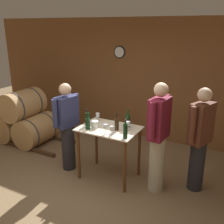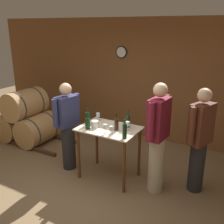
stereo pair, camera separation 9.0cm
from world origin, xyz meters
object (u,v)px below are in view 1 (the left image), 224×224
(wine_glass_near_left, at_px, (98,115))
(wine_bottle_center, at_px, (117,124))
(wine_bottle_far_right, at_px, (125,131))
(person_visitor_with_scarf, at_px, (67,125))
(wine_glass_far_side, at_px, (128,124))
(wine_bottle_left, at_px, (88,123))
(wine_bottle_right, at_px, (128,120))
(ice_bucket, at_px, (95,124))
(person_visitor_bearded, at_px, (158,136))
(wine_bottle_far_left, at_px, (88,119))
(person_host, at_px, (200,138))
(wine_glass_near_center, at_px, (106,127))
(wine_glass_near_right, at_px, (112,129))

(wine_glass_near_left, bearing_deg, wine_bottle_center, -25.21)
(wine_bottle_far_right, height_order, person_visitor_with_scarf, person_visitor_with_scarf)
(wine_bottle_far_right, height_order, wine_glass_far_side, wine_bottle_far_right)
(wine_bottle_left, bearing_deg, person_visitor_with_scarf, 168.39)
(wine_bottle_left, height_order, person_visitor_with_scarf, person_visitor_with_scarf)
(wine_bottle_center, distance_m, wine_bottle_right, 0.24)
(wine_bottle_right, xyz_separation_m, wine_glass_far_side, (0.07, -0.14, -0.01))
(wine_bottle_far_right, xyz_separation_m, person_visitor_with_scarf, (-1.20, 0.14, -0.19))
(ice_bucket, distance_m, person_visitor_bearded, 1.06)
(wine_bottle_center, distance_m, wine_glass_far_side, 0.18)
(wine_bottle_far_right, relative_size, person_visitor_bearded, 0.17)
(person_visitor_with_scarf, bearing_deg, wine_bottle_far_right, -6.74)
(wine_bottle_far_left, height_order, person_host, person_host)
(wine_glass_near_center, distance_m, person_visitor_with_scarf, 0.89)
(wine_bottle_far_right, relative_size, wine_glass_far_side, 1.96)
(wine_bottle_far_left, relative_size, person_visitor_bearded, 0.16)
(wine_bottle_left, bearing_deg, wine_bottle_far_left, 123.00)
(wine_bottle_right, xyz_separation_m, wine_glass_near_left, (-0.59, 0.02, -0.01))
(wine_bottle_far_right, bearing_deg, wine_bottle_left, 176.86)
(wine_bottle_far_right, bearing_deg, wine_glass_near_left, 148.95)
(wine_bottle_far_left, xyz_separation_m, ice_bucket, (0.17, -0.04, -0.06))
(wine_bottle_far_left, bearing_deg, wine_glass_far_side, 9.35)
(wine_glass_near_left, bearing_deg, wine_glass_far_side, -13.18)
(wine_glass_near_left, bearing_deg, person_host, 4.21)
(wine_bottle_far_left, bearing_deg, person_host, 12.64)
(wine_bottle_left, xyz_separation_m, wine_bottle_far_right, (0.69, -0.04, 0.02))
(wine_bottle_far_left, relative_size, wine_glass_far_side, 1.92)
(person_host, xyz_separation_m, person_visitor_with_scarf, (-2.18, -0.44, -0.04))
(wine_bottle_far_left, relative_size, wine_glass_near_right, 1.87)
(wine_bottle_center, xyz_separation_m, wine_glass_near_left, (-0.50, 0.24, -0.00))
(wine_bottle_far_left, xyz_separation_m, wine_glass_near_left, (0.03, 0.27, -0.01))
(wine_bottle_left, relative_size, wine_glass_near_left, 1.94)
(wine_glass_near_center, height_order, wine_glass_near_right, same)
(wine_glass_near_left, height_order, wine_glass_far_side, wine_glass_far_side)
(wine_bottle_left, bearing_deg, wine_bottle_right, 37.18)
(wine_bottle_far_right, bearing_deg, person_visitor_with_scarf, 173.26)
(person_visitor_with_scarf, bearing_deg, wine_bottle_center, 4.83)
(wine_bottle_left, relative_size, ice_bucket, 2.29)
(wine_bottle_left, bearing_deg, wine_glass_far_side, 23.84)
(wine_bottle_far_right, xyz_separation_m, person_host, (0.98, 0.59, -0.15))
(wine_glass_near_center, bearing_deg, wine_bottle_far_right, -1.43)
(wine_bottle_center, bearing_deg, person_visitor_with_scarf, -175.17)
(wine_bottle_far_left, relative_size, wine_bottle_left, 1.06)
(wine_bottle_right, height_order, person_visitor_bearded, person_visitor_bearded)
(wine_bottle_right, height_order, ice_bucket, wine_bottle_right)
(wine_bottle_far_left, distance_m, wine_glass_near_right, 0.61)
(wine_bottle_right, relative_size, person_visitor_with_scarf, 0.19)
(wine_glass_near_left, xyz_separation_m, wine_glass_far_side, (0.66, -0.16, 0.01))
(person_visitor_bearded, bearing_deg, wine_bottle_center, -177.14)
(wine_glass_near_right, relative_size, person_host, 0.09)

